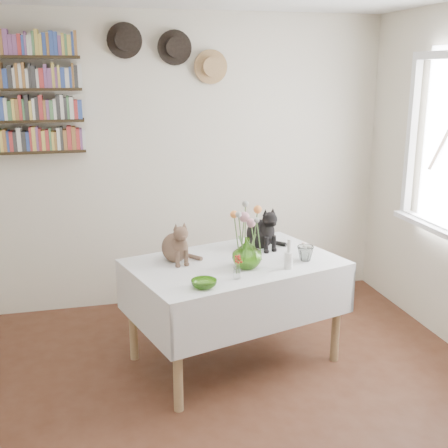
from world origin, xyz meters
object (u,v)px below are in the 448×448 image
object	(u,v)px
black_cat	(260,226)
bookshelf_unit	(16,94)
tabby_cat	(175,240)
dining_table	(234,286)
flower_vase	(247,253)

from	to	relation	value
black_cat	bookshelf_unit	size ratio (longest dim) A/B	0.32
tabby_cat	black_cat	world-z (taller)	black_cat
dining_table	flower_vase	world-z (taller)	flower_vase
tabby_cat	bookshelf_unit	distance (m)	1.74
flower_vase	tabby_cat	bearing A→B (deg)	150.50
black_cat	flower_vase	distance (m)	0.46
black_cat	flower_vase	bearing A→B (deg)	-135.87
black_cat	bookshelf_unit	distance (m)	2.13
flower_vase	black_cat	bearing A→B (deg)	61.82
dining_table	flower_vase	distance (m)	0.33
dining_table	flower_vase	xyz separation A→B (m)	(0.05, -0.14, 0.29)
flower_vase	bookshelf_unit	world-z (taller)	bookshelf_unit
dining_table	flower_vase	size ratio (longest dim) A/B	7.65
black_cat	bookshelf_unit	world-z (taller)	bookshelf_unit
tabby_cat	flower_vase	bearing A→B (deg)	-43.01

